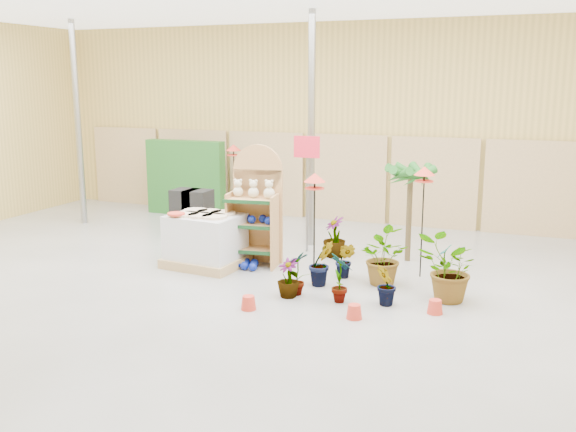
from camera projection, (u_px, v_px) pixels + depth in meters
name	position (u px, v px, depth m)	size (l,w,h in m)	color
room	(256.00, 145.00, 9.93)	(15.20, 12.10, 4.70)	gray
display_shelf	(256.00, 210.00, 11.28)	(0.95, 0.68, 2.11)	#AC7C4A
teddy_bears	(255.00, 190.00, 11.10)	(0.78, 0.20, 0.32)	beige
gazing_balls_shelf	(253.00, 219.00, 11.19)	(0.78, 0.27, 0.15)	navy
gazing_balls_floor	(243.00, 264.00, 11.14)	(0.63, 0.39, 0.15)	navy
pallet_stack	(206.00, 240.00, 11.20)	(1.39, 1.20, 0.96)	tan
charcoal_planters	(192.00, 214.00, 13.27)	(0.80, 0.50, 1.00)	black
trellis_stock	(186.00, 178.00, 15.46)	(2.00, 0.30, 1.80)	#20591F
offer_sign	(307.00, 170.00, 11.91)	(0.50, 0.08, 2.20)	gray
bird_table_front	(315.00, 181.00, 9.90)	(0.34, 0.34, 1.80)	black
bird_table_right	(424.00, 175.00, 10.32)	(0.34, 0.34, 1.84)	black
bird_table_back	(234.00, 150.00, 14.32)	(0.34, 0.34, 1.80)	black
palm	(411.00, 173.00, 11.30)	(0.70, 0.70, 1.86)	#4C3D23
potted_plant_0	(298.00, 272.00, 9.71)	(0.37, 0.25, 0.69)	#1D5E1D
potted_plant_1	(321.00, 263.00, 10.14)	(0.41, 0.33, 0.74)	#1D5E1D
potted_plant_2	(380.00, 257.00, 10.19)	(0.81, 0.70, 0.90)	#1D5E1D
potted_plant_4	(444.00, 262.00, 10.39)	(0.33, 0.22, 0.62)	#1D5E1D
potted_plant_5	(345.00, 260.00, 10.55)	(0.33, 0.27, 0.60)	#1D5E1D
potted_plant_7	(288.00, 278.00, 9.61)	(0.33, 0.33, 0.60)	#1D5E1D
potted_plant_8	(340.00, 278.00, 9.35)	(0.40, 0.27, 0.76)	#1D5E1D
potted_plant_9	(387.00, 285.00, 9.21)	(0.35, 0.28, 0.63)	#1D5E1D
potted_plant_10	(448.00, 270.00, 9.36)	(0.88, 0.76, 0.98)	#1D5E1D
potted_plant_11	(334.00, 237.00, 11.79)	(0.42, 0.42, 0.76)	#1D5E1D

